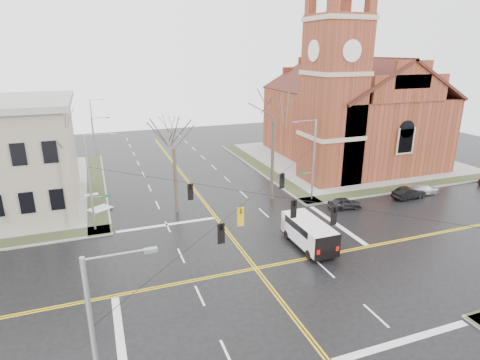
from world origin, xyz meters
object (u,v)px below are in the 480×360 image
object	(u,v)px
signal_pole_ne	(312,158)
parked_car_a	(345,203)
streetlight_north_a	(96,146)
tree_nw_far	(65,139)
streetlight_north_b	(93,121)
parked_car_c	(423,189)
cargo_van	(307,231)
church	(348,105)
signal_pole_nw	(92,180)
signal_pole_sw	(100,353)
tree_nw_near	(174,145)
tree_ne	(274,116)
parked_car_b	(409,193)

from	to	relation	value
signal_pole_ne	parked_car_a	size ratio (longest dim) A/B	2.52
streetlight_north_a	tree_nw_far	world-z (taller)	tree_nw_far
streetlight_north_b	parked_car_c	world-z (taller)	streetlight_north_b
signal_pole_ne	tree_nw_far	xyz separation A→B (m)	(-24.56, 2.73, 3.37)
cargo_van	parked_car_a	world-z (taller)	cargo_van
streetlight_north_a	parked_car_a	xyz separation A→B (m)	(24.20, -19.88, -3.86)
streetlight_north_b	tree_nw_far	world-z (taller)	tree_nw_far
church	parked_car_c	world-z (taller)	church
signal_pole_nw	streetlight_north_a	bearing A→B (deg)	87.68
signal_pole_sw	tree_nw_near	size ratio (longest dim) A/B	0.91
church	streetlight_north_b	xyz separation A→B (m)	(-35.42, 23.22, -3.97)
signal_pole_ne	tree_ne	distance (m)	6.29
streetlight_north_b	tree_nw_near	xyz separation A→B (m)	(7.30, -34.46, 2.69)
cargo_van	tree_nw_near	bearing A→B (deg)	127.75
church	signal_pole_nw	bearing A→B (deg)	-159.79
cargo_van	parked_car_a	distance (m)	10.00
cargo_van	tree_ne	xyz separation A→B (m)	(1.73, 11.12, 8.15)
parked_car_c	cargo_van	bearing A→B (deg)	107.03
cargo_van	tree_nw_far	size ratio (longest dim) A/B	0.53
parked_car_a	tree_ne	size ratio (longest dim) A/B	0.27
parked_car_c	tree_ne	xyz separation A→B (m)	(-17.35, 4.43, 8.89)
streetlight_north_a	tree_ne	xyz separation A→B (m)	(18.00, -14.80, 5.04)
streetlight_north_b	parked_car_a	xyz separation A→B (m)	(24.20, -39.88, -3.86)
streetlight_north_a	parked_car_b	world-z (taller)	streetlight_north_a
parked_car_c	tree_nw_far	world-z (taller)	tree_nw_far
cargo_van	tree_nw_near	world-z (taller)	tree_nw_near
church	signal_pole_nw	size ratio (longest dim) A/B	3.06
signal_pole_ne	parked_car_b	distance (m)	12.10
streetlight_north_a	cargo_van	bearing A→B (deg)	-57.89
signal_pole_sw	tree_ne	world-z (taller)	tree_ne
church	streetlight_north_a	world-z (taller)	church
church	streetlight_north_a	distance (m)	35.78
signal_pole_ne	tree_nw_far	distance (m)	24.94
cargo_van	parked_car_b	distance (m)	17.65
signal_pole_sw	cargo_van	size ratio (longest dim) A/B	1.48
streetlight_north_b	tree_nw_near	bearing A→B (deg)	-78.04
streetlight_north_a	tree_nw_far	size ratio (longest dim) A/B	0.70
signal_pole_nw	streetlight_north_b	bearing A→B (deg)	88.95
parked_car_b	parked_car_c	world-z (taller)	parked_car_b
parked_car_a	parked_car_b	world-z (taller)	parked_car_b
signal_pole_nw	streetlight_north_a	xyz separation A→B (m)	(0.67, 16.50, -0.48)
tree_ne	parked_car_c	bearing A→B (deg)	-14.32
signal_pole_ne	parked_car_a	bearing A→B (deg)	-56.67
cargo_van	tree_nw_near	distance (m)	15.66
signal_pole_ne	parked_car_a	world-z (taller)	signal_pole_ne
signal_pole_nw	tree_nw_far	world-z (taller)	tree_nw_far
signal_pole_sw	tree_ne	size ratio (longest dim) A/B	0.68
streetlight_north_a	cargo_van	world-z (taller)	streetlight_north_a
parked_car_a	tree_nw_far	world-z (taller)	tree_nw_far
streetlight_north_a	tree_nw_far	xyz separation A→B (m)	(-2.58, -13.77, 3.86)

